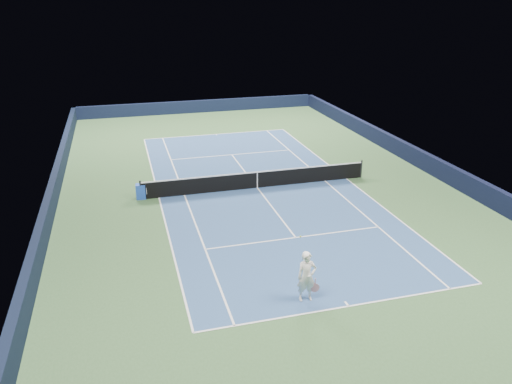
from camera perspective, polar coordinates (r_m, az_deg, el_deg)
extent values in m
plane|color=#34562F|center=(28.12, 0.14, 0.48)|extent=(40.00, 40.00, 0.00)
cube|color=black|center=(46.61, -6.55, 9.69)|extent=(22.00, 0.35, 1.10)
cube|color=black|center=(32.41, 18.93, 3.23)|extent=(0.35, 40.00, 1.10)
cube|color=black|center=(27.27, -22.33, -0.70)|extent=(0.35, 40.00, 1.10)
cube|color=navy|center=(28.12, 0.14, 0.49)|extent=(10.97, 23.77, 0.01)
cube|color=white|center=(39.13, -4.59, 6.61)|extent=(10.97, 0.08, 0.00)
cube|color=white|center=(18.23, 10.54, -12.71)|extent=(10.97, 0.08, 0.00)
cube|color=white|center=(29.97, 10.29, 1.51)|extent=(0.08, 23.77, 0.00)
cube|color=white|center=(27.26, -11.03, -0.63)|extent=(0.08, 23.77, 0.00)
cube|color=white|center=(29.42, 7.88, 1.27)|extent=(0.08, 23.77, 0.00)
cube|color=white|center=(27.37, -8.18, -0.35)|extent=(0.08, 23.77, 0.00)
cube|color=white|center=(33.97, -2.78, 4.28)|extent=(8.23, 0.08, 0.00)
cube|color=white|center=(22.55, 4.56, -5.21)|extent=(8.23, 0.08, 0.00)
cube|color=white|center=(28.12, 0.14, 0.50)|extent=(0.08, 12.80, 0.00)
cube|color=white|center=(38.99, -4.55, 6.55)|extent=(0.08, 0.30, 0.00)
cube|color=white|center=(18.34, 10.34, -12.46)|extent=(0.08, 0.30, 0.00)
cylinder|color=black|center=(27.02, -13.03, 0.20)|extent=(0.10, 0.10, 1.07)
cylinder|color=black|center=(30.19, 11.93, 2.60)|extent=(0.10, 0.10, 1.07)
cube|color=black|center=(27.96, 0.14, 1.35)|extent=(12.80, 0.03, 0.91)
cube|color=white|center=(27.79, 0.14, 2.29)|extent=(12.80, 0.04, 0.06)
cube|color=white|center=(27.96, 0.14, 1.35)|extent=(0.05, 0.04, 0.91)
cube|color=blue|center=(27.22, -13.03, 0.06)|extent=(0.53, 0.49, 0.80)
cube|color=white|center=(27.21, -12.43, 0.22)|extent=(0.02, 0.36, 0.36)
imported|color=white|center=(17.87, 5.81, -9.59)|extent=(0.72, 0.49, 1.89)
cylinder|color=pink|center=(18.07, 6.80, -10.19)|extent=(0.03, 0.03, 0.31)
cylinder|color=black|center=(18.20, 6.76, -10.83)|extent=(0.31, 0.02, 0.31)
cylinder|color=#CE8595|center=(18.20, 6.76, -10.83)|extent=(0.34, 0.03, 0.34)
sphere|color=#CCEE32|center=(18.20, 5.10, -5.09)|extent=(0.07, 0.07, 0.07)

